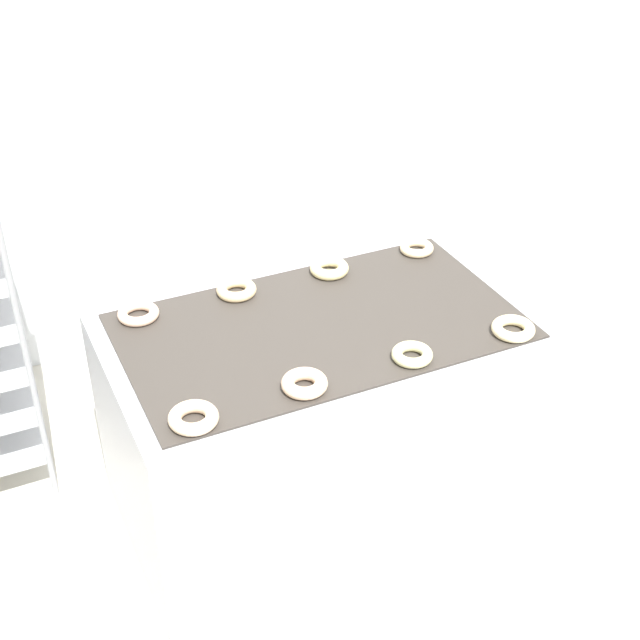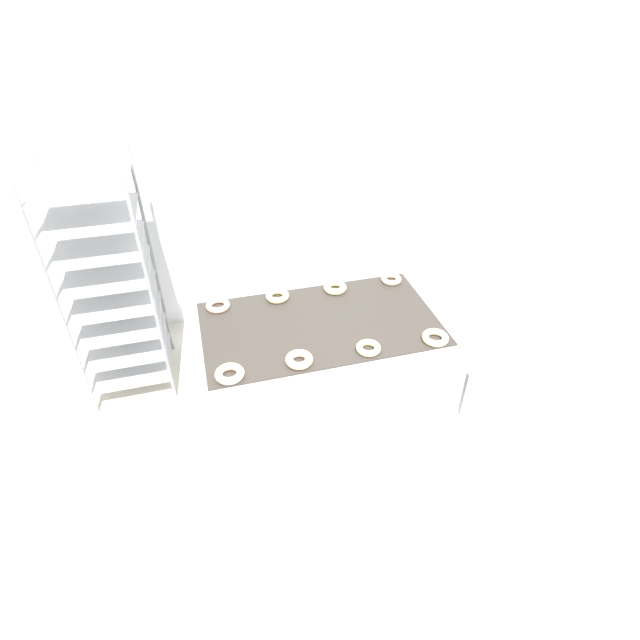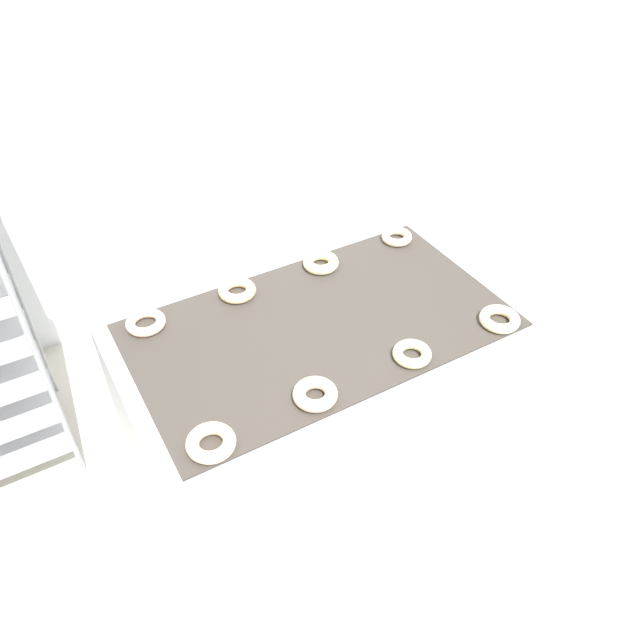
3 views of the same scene
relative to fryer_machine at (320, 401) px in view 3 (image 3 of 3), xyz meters
The scene contains 12 objects.
ground_plane 0.81m from the fryer_machine, 90.03° to the right, with size 14.00×14.00×0.00m, color beige.
wall_back 1.74m from the fryer_machine, 90.01° to the left, with size 8.00×0.05×2.80m.
fryer_machine is the anchor object (origin of this frame).
glaze_bin 1.15m from the fryer_machine, ahead, with size 0.37×0.38×0.38m.
donut_near_left 0.78m from the fryer_machine, 150.21° to the right, with size 0.15×0.15×0.04m, color beige.
donut_near_midleft 0.57m from the fryer_machine, 122.65° to the right, with size 0.15×0.15×0.04m, color beige.
donut_near_midright 0.57m from the fryer_machine, 59.27° to the right, with size 0.14×0.14×0.04m, color beige.
donut_near_right 0.79m from the fryer_machine, 29.58° to the right, with size 0.15×0.15×0.04m, color beige.
donut_far_left 0.77m from the fryer_machine, 150.88° to the left, with size 0.14×0.14×0.04m, color beige.
donut_far_midleft 0.57m from the fryer_machine, 121.16° to the left, with size 0.15×0.15×0.04m, color beige.
donut_far_midright 0.57m from the fryer_machine, 59.41° to the left, with size 0.15×0.15×0.04m, color beige.
donut_far_right 0.78m from the fryer_machine, 29.05° to the left, with size 0.13×0.13×0.04m, color beige.
Camera 3 is at (-0.87, -0.80, 2.33)m, focal length 35.00 mm.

